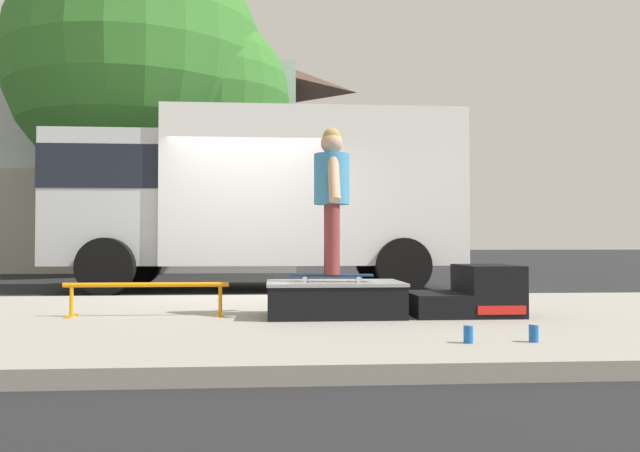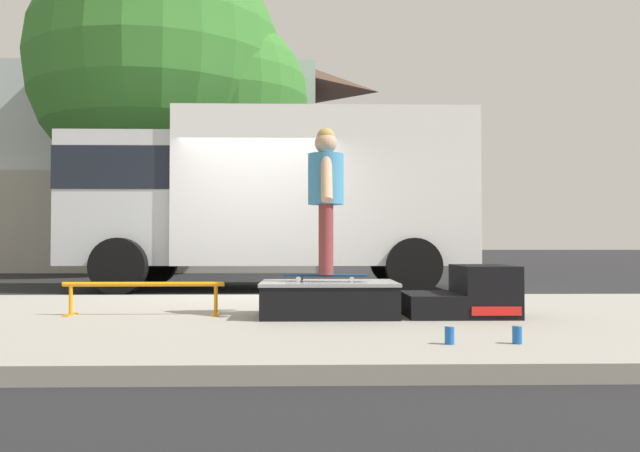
# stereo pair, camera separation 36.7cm
# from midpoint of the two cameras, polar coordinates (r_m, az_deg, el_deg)

# --- Properties ---
(ground_plane) EXTENTS (140.00, 140.00, 0.00)m
(ground_plane) POSITION_cam_midpoint_polar(r_m,az_deg,el_deg) (9.19, -7.99, -6.61)
(ground_plane) COLOR black
(sidewalk_slab) EXTENTS (50.00, 5.00, 0.12)m
(sidewalk_slab) POSITION_cam_midpoint_polar(r_m,az_deg,el_deg) (6.21, -9.80, -8.49)
(sidewalk_slab) COLOR gray
(sidewalk_slab) RESTS_ON ground
(skate_box) EXTENTS (1.28, 0.83, 0.33)m
(skate_box) POSITION_cam_midpoint_polar(r_m,az_deg,el_deg) (6.08, -0.45, -6.41)
(skate_box) COLOR black
(skate_box) RESTS_ON sidewalk_slab
(kicker_ramp) EXTENTS (1.02, 0.78, 0.48)m
(kicker_ramp) POSITION_cam_midpoint_polar(r_m,az_deg,el_deg) (6.30, 11.76, -6.00)
(kicker_ramp) COLOR black
(kicker_ramp) RESTS_ON sidewalk_slab
(grind_rail) EXTENTS (1.55, 0.28, 0.32)m
(grind_rail) POSITION_cam_midpoint_polar(r_m,az_deg,el_deg) (6.35, -16.85, -5.55)
(grind_rail) COLOR orange
(grind_rail) RESTS_ON sidewalk_slab
(skateboard) EXTENTS (0.80, 0.27, 0.07)m
(skateboard) POSITION_cam_midpoint_polar(r_m,az_deg,el_deg) (6.04, -0.68, -4.46)
(skateboard) COLOR navy
(skateboard) RESTS_ON skate_box
(skater_kid) EXTENTS (0.34, 0.72, 1.39)m
(skater_kid) POSITION_cam_midpoint_polar(r_m,az_deg,el_deg) (6.06, -0.68, 3.42)
(skater_kid) COLOR brown
(skater_kid) RESTS_ON skateboard
(soda_can) EXTENTS (0.07, 0.07, 0.13)m
(soda_can) POSITION_cam_midpoint_polar(r_m,az_deg,el_deg) (4.71, 16.42, -9.17)
(soda_can) COLOR #1959B2
(soda_can) RESTS_ON sidewalk_slab
(soda_can_b) EXTENTS (0.07, 0.07, 0.13)m
(soda_can_b) POSITION_cam_midpoint_polar(r_m,az_deg,el_deg) (4.55, 10.84, -9.47)
(soda_can_b) COLOR #1959B2
(soda_can_b) RESTS_ON sidewalk_slab
(box_truck) EXTENTS (6.91, 2.63, 3.05)m
(box_truck) POSITION_cam_midpoint_polar(r_m,az_deg,el_deg) (11.38, -6.53, 2.93)
(box_truck) COLOR white
(box_truck) RESTS_ON ground
(street_tree_main) EXTENTS (7.03, 6.39, 8.50)m
(street_tree_main) POSITION_cam_midpoint_polar(r_m,az_deg,el_deg) (17.09, -15.39, 13.10)
(street_tree_main) COLOR brown
(street_tree_main) RESTS_ON ground
(house_behind) EXTENTS (9.54, 8.23, 8.40)m
(house_behind) POSITION_cam_midpoint_polar(r_m,az_deg,el_deg) (22.20, -14.81, 7.38)
(house_behind) COLOR silver
(house_behind) RESTS_ON ground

